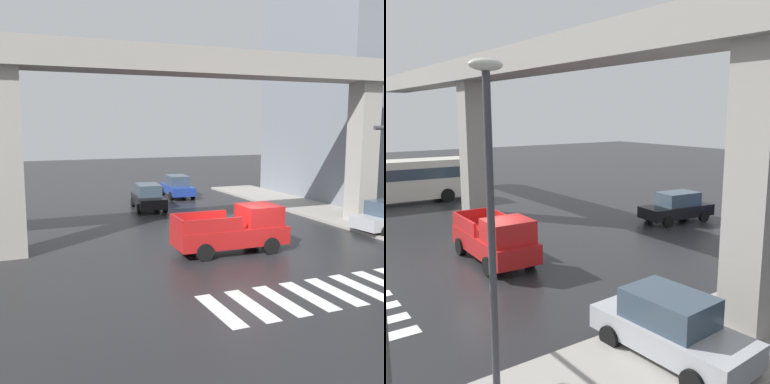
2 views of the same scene
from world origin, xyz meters
TOP-DOWN VIEW (x-y plane):
  - ground_plane at (0.00, 0.00)m, footprint 120.00×120.00m
  - crosswalk_stripes at (0.00, -5.19)m, footprint 8.25×2.80m
  - elevated_overpass at (0.00, 3.75)m, footprint 54.93×2.20m
  - sidewalk_east at (9.46, 2.00)m, footprint 4.00×36.00m
  - pickup_truck at (-0.22, 0.67)m, footprint 5.17×2.23m
  - sedan_black at (-0.74, 12.36)m, footprint 2.34×4.48m
  - sedan_blue at (3.01, 16.72)m, footprint 2.28×4.45m

SIDE VIEW (x-z plane):
  - ground_plane at x=0.00m, z-range 0.00..0.00m
  - crosswalk_stripes at x=0.00m, z-range 0.00..0.01m
  - sidewalk_east at x=9.46m, z-range 0.00..0.15m
  - sedan_black at x=-0.74m, z-range -0.01..1.71m
  - sedan_blue at x=3.01m, z-range -0.01..1.71m
  - pickup_truck at x=-0.22m, z-range -0.05..2.03m
  - elevated_overpass at x=0.00m, z-range 3.30..12.58m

